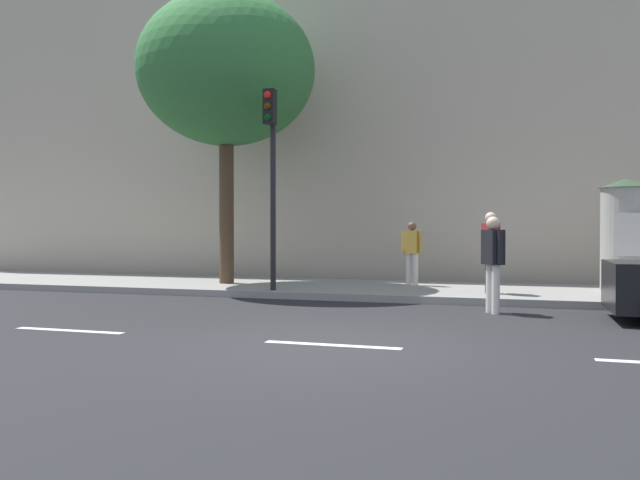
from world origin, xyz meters
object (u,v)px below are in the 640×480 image
Objects in this scene: poster_column at (625,234)px; pedestrian_with_bag at (491,246)px; traffic_light at (271,156)px; street_tree at (226,71)px; pedestrian_in_dark_shirt at (412,249)px; pedestrian_in_red_top at (493,256)px.

poster_column reaches higher than pedestrian_with_bag.
traffic_light is 1.79× the size of poster_column.
street_tree reaches higher than poster_column.
poster_column is at bearing 27.02° from pedestrian_with_bag.
pedestrian_in_dark_shirt is at bearing 141.41° from pedestrian_with_bag.
street_tree is at bearing 156.45° from pedestrian_in_red_top.
pedestrian_in_red_top is (4.72, -1.30, -2.06)m from traffic_light.
pedestrian_in_red_top is at bearing -15.44° from traffic_light.
street_tree reaches higher than pedestrian_with_bag.
pedestrian_in_dark_shirt is 0.90× the size of pedestrian_with_bag.
street_tree reaches higher than pedestrian_in_red_top.
pedestrian_with_bag is (1.89, -1.51, 0.13)m from pedestrian_in_dark_shirt.
pedestrian_with_bag is (4.57, 0.80, -1.92)m from traffic_light.
street_tree is 4.71× the size of pedestrian_in_dark_shirt.
pedestrian_in_dark_shirt is 2.43m from pedestrian_with_bag.
poster_column is 0.34× the size of street_tree.
pedestrian_in_red_top is at bearing -85.87° from pedestrian_with_bag.
pedestrian_in_dark_shirt is at bearing 178.53° from poster_column.
pedestrian_with_bag is (-0.15, 2.10, 0.13)m from pedestrian_in_red_top.
pedestrian_in_dark_shirt is at bearing 119.53° from pedestrian_in_red_top.
street_tree is 7.69m from pedestrian_with_bag.
pedestrian_in_dark_shirt is (-4.63, 0.12, -0.36)m from poster_column.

